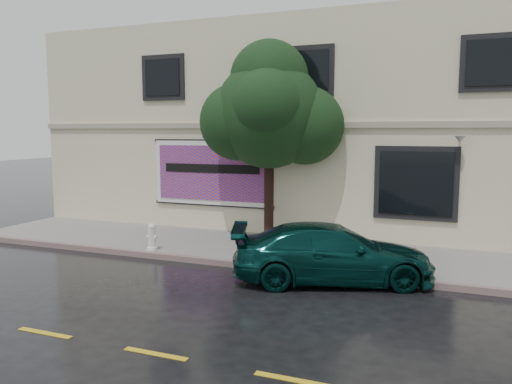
% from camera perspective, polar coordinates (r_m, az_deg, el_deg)
% --- Properties ---
extents(ground, '(90.00, 90.00, 0.00)m').
position_cam_1_polar(ground, '(11.12, -1.41, -10.92)').
color(ground, black).
rests_on(ground, ground).
extents(sidewalk, '(20.00, 3.50, 0.15)m').
position_cam_1_polar(sidewalk, '(14.03, 3.78, -6.82)').
color(sidewalk, gray).
rests_on(sidewalk, ground).
extents(curb, '(20.00, 0.18, 0.16)m').
position_cam_1_polar(curb, '(12.43, 1.30, -8.62)').
color(curb, gray).
rests_on(curb, ground).
extents(road_marking, '(19.00, 0.12, 0.01)m').
position_cam_1_polar(road_marking, '(8.22, -11.39, -17.67)').
color(road_marking, gold).
rests_on(road_marking, ground).
extents(building, '(20.00, 8.12, 7.00)m').
position_cam_1_polar(building, '(19.19, 9.13, 7.13)').
color(building, beige).
rests_on(building, ground).
extents(billboard, '(4.30, 0.16, 2.20)m').
position_cam_1_polar(billboard, '(16.44, -5.06, 2.19)').
color(billboard, white).
rests_on(billboard, ground).
extents(car, '(4.93, 3.42, 1.32)m').
position_cam_1_polar(car, '(11.55, 8.70, -6.92)').
color(car, '#08322F').
rests_on(car, ground).
extents(street_tree, '(3.21, 3.21, 5.37)m').
position_cam_1_polar(street_tree, '(14.84, 1.51, 8.83)').
color(street_tree, black).
rests_on(street_tree, sidewalk).
extents(fire_hydrant, '(0.30, 0.28, 0.74)m').
position_cam_1_polar(fire_hydrant, '(14.14, -11.80, -5.04)').
color(fire_hydrant, white).
rests_on(fire_hydrant, sidewalk).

